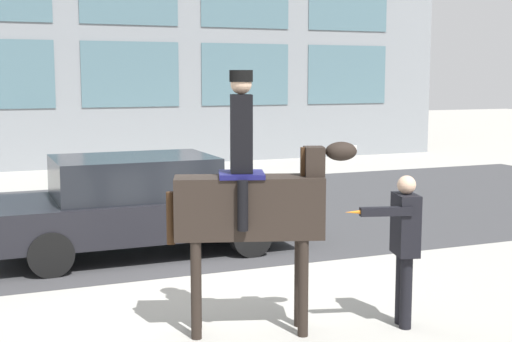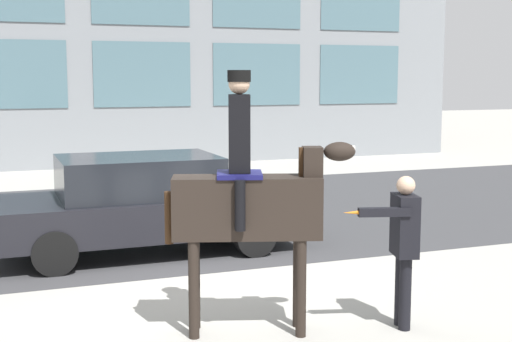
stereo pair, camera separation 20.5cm
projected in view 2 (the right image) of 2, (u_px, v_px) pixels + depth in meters
ground_plane at (207, 285)px, 9.33m from camera, size 80.00×80.00×0.00m
road_surface at (136, 218)px, 13.74m from camera, size 25.30×8.50×0.01m
mounted_horse_lead at (250, 200)px, 7.42m from camera, size 1.93×0.90×2.77m
pedestrian_bystander at (403, 240)px, 7.62m from camera, size 0.90×0.44×1.66m
street_car_near_lane at (144, 203)px, 10.98m from camera, size 4.73×1.94×1.50m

